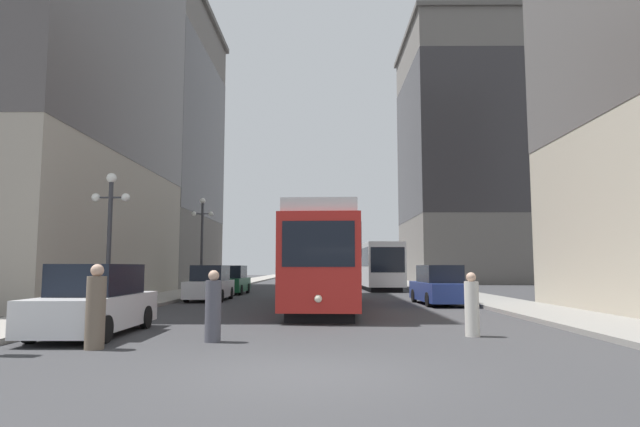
% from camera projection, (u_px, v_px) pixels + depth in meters
% --- Properties ---
extents(ground_plane, '(200.00, 200.00, 0.00)m').
position_uv_depth(ground_plane, '(307.00, 375.00, 8.61)').
color(ground_plane, '#38383A').
extents(sidewalk_left, '(3.03, 120.00, 0.15)m').
position_uv_depth(sidewalk_left, '(229.00, 285.00, 48.47)').
color(sidewalk_left, gray).
rests_on(sidewalk_left, ground).
extents(sidewalk_right, '(3.03, 120.00, 0.15)m').
position_uv_depth(sidewalk_right, '(413.00, 285.00, 48.36)').
color(sidewalk_right, gray).
rests_on(sidewalk_right, ground).
extents(streetcar, '(3.32, 14.87, 3.89)m').
position_uv_depth(streetcar, '(328.00, 259.00, 23.22)').
color(streetcar, black).
rests_on(streetcar, ground).
extents(transit_bus, '(3.05, 12.57, 3.45)m').
position_uv_depth(transit_bus, '(375.00, 264.00, 41.67)').
color(transit_bus, black).
rests_on(transit_bus, ground).
extents(parked_car_left_near, '(1.92, 4.71, 1.82)m').
position_uv_depth(parked_car_left_near, '(96.00, 302.00, 13.69)').
color(parked_car_left_near, black).
rests_on(parked_car_left_near, ground).
extents(parked_car_left_mid, '(1.90, 4.50, 1.82)m').
position_uv_depth(parked_car_left_mid, '(210.00, 284.00, 27.48)').
color(parked_car_left_mid, black).
rests_on(parked_car_left_mid, ground).
extents(parked_car_right_far, '(2.01, 4.99, 1.82)m').
position_uv_depth(parked_car_right_far, '(439.00, 286.00, 24.56)').
color(parked_car_right_far, black).
rests_on(parked_car_right_far, ground).
extents(parked_car_left_far, '(1.97, 4.31, 1.82)m').
position_uv_depth(parked_car_left_far, '(231.00, 281.00, 33.84)').
color(parked_car_left_far, black).
rests_on(parked_car_left_far, ground).
extents(pedestrian_crossing_near, '(0.37, 0.37, 1.67)m').
position_uv_depth(pedestrian_crossing_near, '(213.00, 308.00, 12.42)').
color(pedestrian_crossing_near, '#4C4C56').
rests_on(pedestrian_crossing_near, ground).
extents(pedestrian_crossing_far, '(0.36, 0.36, 1.61)m').
position_uv_depth(pedestrian_crossing_far, '(472.00, 306.00, 13.39)').
color(pedestrian_crossing_far, beige).
rests_on(pedestrian_crossing_far, ground).
extents(pedestrian_on_sidewalk, '(0.41, 0.41, 1.81)m').
position_uv_depth(pedestrian_on_sidewalk, '(96.00, 309.00, 11.34)').
color(pedestrian_on_sidewalk, '#6B5B4C').
rests_on(pedestrian_on_sidewalk, ground).
extents(lamp_post_left_near, '(1.41, 0.36, 5.03)m').
position_uv_depth(lamp_post_left_near, '(110.00, 219.00, 19.30)').
color(lamp_post_left_near, '#333338').
rests_on(lamp_post_left_near, sidewalk_left).
extents(lamp_post_left_far, '(1.41, 0.36, 6.02)m').
position_uv_depth(lamp_post_left_far, '(202.00, 230.00, 33.95)').
color(lamp_post_left_far, '#333338').
rests_on(lamp_post_left_far, sidewalk_left).
extents(building_left_corner, '(15.06, 16.45, 24.58)m').
position_uv_depth(building_left_corner, '(125.00, 142.00, 46.43)').
color(building_left_corner, slate).
rests_on(building_left_corner, ground).
extents(building_left_midblock, '(14.83, 19.23, 30.11)m').
position_uv_depth(building_left_midblock, '(13.00, 19.00, 29.48)').
color(building_left_midblock, '#A89E8E').
rests_on(building_left_midblock, ground).
extents(building_right_corner, '(12.88, 17.24, 28.56)m').
position_uv_depth(building_right_corner, '(462.00, 153.00, 60.49)').
color(building_right_corner, slate).
rests_on(building_right_corner, ground).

